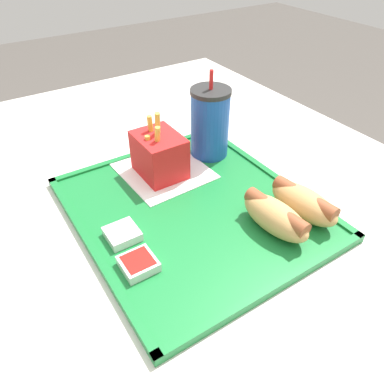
# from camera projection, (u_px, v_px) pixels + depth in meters

# --- Properties ---
(dining_table) EXTENTS (1.33, 0.86, 0.73)m
(dining_table) POSITION_uv_depth(u_px,v_px,m) (213.00, 339.00, 0.84)
(dining_table) COLOR beige
(dining_table) RESTS_ON ground_plane
(food_tray) EXTENTS (0.40, 0.36, 0.01)m
(food_tray) POSITION_uv_depth(u_px,v_px,m) (192.00, 209.00, 0.62)
(food_tray) COLOR #197233
(food_tray) RESTS_ON dining_table
(paper_napkin) EXTENTS (0.18, 0.15, 0.00)m
(paper_napkin) POSITION_uv_depth(u_px,v_px,m) (161.00, 168.00, 0.70)
(paper_napkin) COLOR white
(paper_napkin) RESTS_ON food_tray
(soda_cup) EXTENTS (0.08, 0.08, 0.17)m
(soda_cup) POSITION_uv_depth(u_px,v_px,m) (210.00, 123.00, 0.71)
(soda_cup) COLOR #194CA5
(soda_cup) RESTS_ON food_tray
(hot_dog_far) EXTENTS (0.12, 0.06, 0.05)m
(hot_dog_far) POSITION_uv_depth(u_px,v_px,m) (304.00, 202.00, 0.58)
(hot_dog_far) COLOR tan
(hot_dog_far) RESTS_ON food_tray
(hot_dog_near) EXTENTS (0.12, 0.06, 0.05)m
(hot_dog_near) POSITION_uv_depth(u_px,v_px,m) (275.00, 216.00, 0.56)
(hot_dog_near) COLOR tan
(hot_dog_near) RESTS_ON food_tray
(fries_carton) EXTENTS (0.09, 0.07, 0.12)m
(fries_carton) POSITION_uv_depth(u_px,v_px,m) (159.00, 155.00, 0.67)
(fries_carton) COLOR red
(fries_carton) RESTS_ON food_tray
(sauce_cup_mayo) EXTENTS (0.05, 0.05, 0.02)m
(sauce_cup_mayo) POSITION_uv_depth(u_px,v_px,m) (122.00, 234.00, 0.55)
(sauce_cup_mayo) COLOR silver
(sauce_cup_mayo) RESTS_ON food_tray
(sauce_cup_ketchup) EXTENTS (0.05, 0.05, 0.02)m
(sauce_cup_ketchup) POSITION_uv_depth(u_px,v_px,m) (138.00, 263.00, 0.51)
(sauce_cup_ketchup) COLOR silver
(sauce_cup_ketchup) RESTS_ON food_tray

